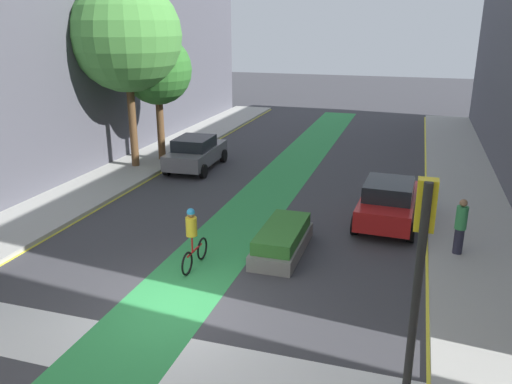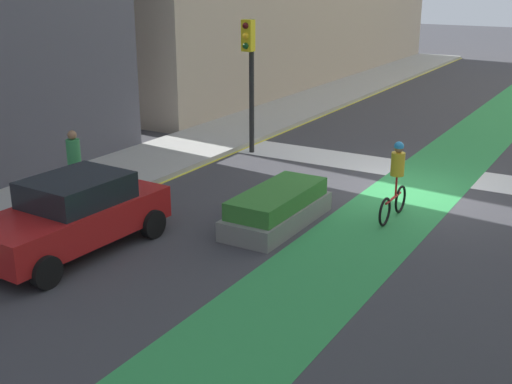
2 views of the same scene
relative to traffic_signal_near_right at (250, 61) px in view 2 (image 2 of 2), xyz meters
name	(u,v)px [view 2 (image 2 of 2)]	position (x,y,z in m)	size (l,w,h in m)	color
ground_plane	(402,190)	(-5.54, 1.25, -2.95)	(120.00, 120.00, 0.00)	#38383D
bike_lane_paint	(414,192)	(-5.87, 1.25, -2.94)	(2.40, 60.00, 0.01)	#2D8C47
crosswalk_band	(425,172)	(-5.54, -0.75, -2.95)	(12.00, 1.80, 0.01)	silver
sidewalk_right	(178,151)	(1.96, 1.25, -2.87)	(3.00, 60.00, 0.15)	#9E9E99
curb_stripe_right	(217,160)	(0.46, 1.25, -2.94)	(0.16, 60.00, 0.01)	yellow
traffic_signal_near_right	(250,61)	(0.00, 0.00, 0.00)	(0.35, 0.52, 4.20)	black
car_red_right_far	(73,214)	(-0.93, 8.66, -2.15)	(2.18, 4.28, 1.57)	#A51919
cyclist_in_lane	(396,179)	(-6.04, 3.39, -1.98)	(0.32, 1.73, 1.86)	black
pedestrian_sidewalk_right_a	(75,163)	(1.27, 6.39, -1.92)	(0.34, 0.34, 1.72)	#262638
median_planter	(277,208)	(-3.87, 5.19, -2.55)	(1.29, 3.20, 0.85)	slate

